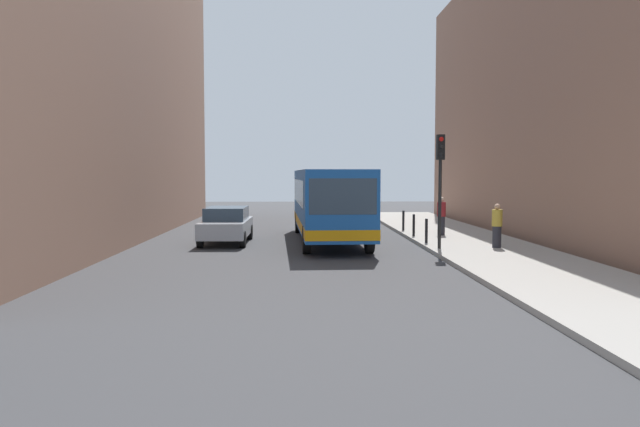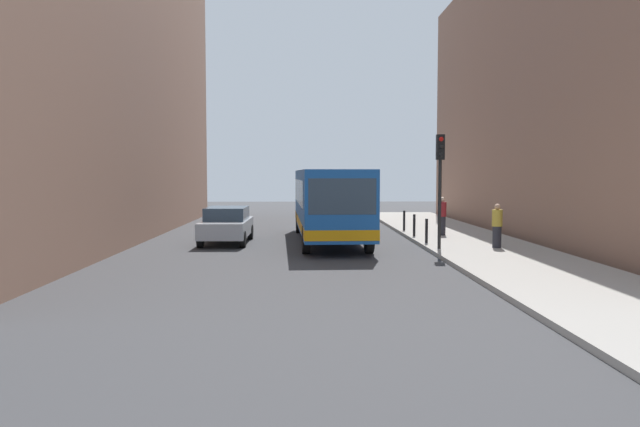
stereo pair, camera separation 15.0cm
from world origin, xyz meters
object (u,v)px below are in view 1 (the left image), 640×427
Objects in this scene: car_beside_bus at (226,224)px; bollard_far at (403,221)px; pedestrian_near_signal at (497,226)px; bus at (328,201)px; traffic_light at (440,169)px; bollard_mid at (414,225)px; pedestrian_mid_sidewalk at (441,216)px; bollard_near at (426,231)px.

bollard_far is at bearing -153.71° from car_beside_bus.
bus is at bearing -10.42° from pedestrian_near_signal.
traffic_light is 4.32× the size of bollard_mid.
pedestrian_mid_sidewalk is (-0.97, 4.70, 0.04)m from pedestrian_near_signal.
pedestrian_mid_sidewalk is (1.20, 4.92, -2.02)m from traffic_light.
bus is at bearing 134.46° from traffic_light.
bollard_near is at bearing -90.00° from bollard_far.
pedestrian_near_signal is at bearing -71.94° from bollard_far.
bollard_near is 1.00× the size of bollard_mid.
bus reaches higher than bollard_mid.
traffic_light is at bearing 157.99° from car_beside_bus.
bollard_far is (0.00, 2.68, 0.00)m from bollard_mid.
bollard_far is (7.95, 3.81, -0.16)m from car_beside_bus.
bus is 6.91× the size of pedestrian_near_signal.
bollard_near is at bearing -14.04° from pedestrian_near_signal.
bus reaches higher than car_beside_bus.
car_beside_bus is 4.65× the size of bollard_far.
pedestrian_near_signal is at bearing -62.06° from bollard_mid.
bollard_mid is 4.85m from pedestrian_near_signal.
pedestrian_mid_sidewalk reaches higher than bollard_near.
bollard_mid is at bearing 91.27° from traffic_light.
pedestrian_mid_sidewalk is at bearing -60.01° from bollard_far.
traffic_light reaches higher than bollard_near.
bollard_far is 0.56× the size of pedestrian_mid_sidewalk.
bus reaches higher than bollard_far.
bollard_far is (3.73, 3.27, -1.10)m from bus.
bollard_near is at bearing 169.68° from car_beside_bus.
car_beside_bus reaches higher than bollard_near.
traffic_light is (3.83, -3.90, 1.28)m from bus.
pedestrian_mid_sidewalk is at bearing 76.30° from traffic_light.
pedestrian_near_signal is at bearing -35.15° from bollard_near.
bus is 5.08m from bollard_far.
bollard_mid is (-0.10, 4.50, -2.38)m from traffic_light.
bollard_mid is at bearing -81.85° from pedestrian_mid_sidewalk.
pedestrian_near_signal is 0.96× the size of pedestrian_mid_sidewalk.
pedestrian_mid_sidewalk reaches higher than bollard_mid.
bollard_mid is at bearing -90.00° from bollard_far.
bollard_mid is (3.73, 0.59, -1.10)m from bus.
bollard_near is at bearing 148.63° from bus.
bus is 5.19m from pedestrian_mid_sidewalk.
bollard_near is 0.56× the size of pedestrian_mid_sidewalk.
bollard_mid is at bearing -171.21° from car_beside_bus.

